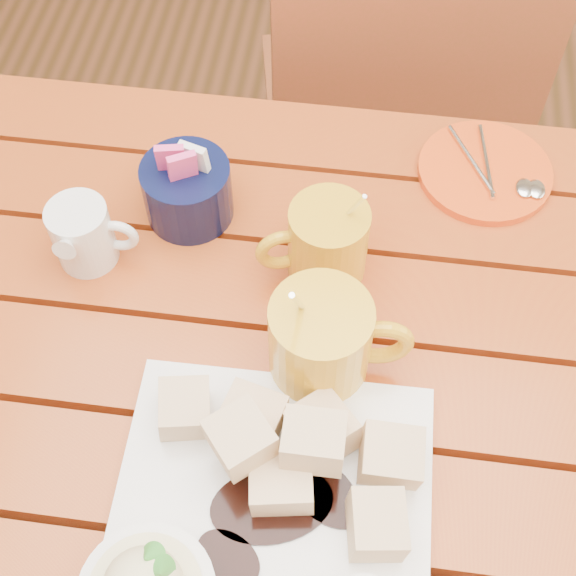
# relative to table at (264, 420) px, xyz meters

# --- Properties ---
(ground) EXTENTS (5.00, 5.00, 0.00)m
(ground) POSITION_rel_table_xyz_m (0.00, -0.00, -0.64)
(ground) COLOR #533517
(ground) RESTS_ON ground
(table) EXTENTS (1.20, 0.79, 0.75)m
(table) POSITION_rel_table_xyz_m (0.00, 0.00, 0.00)
(table) COLOR maroon
(table) RESTS_ON ground
(dessert_plate) EXTENTS (0.29, 0.29, 0.12)m
(dessert_plate) POSITION_rel_table_xyz_m (0.01, -0.17, 0.14)
(dessert_plate) COLOR white
(dessert_plate) RESTS_ON table
(coffee_mug_left) EXTENTS (0.12, 0.09, 0.14)m
(coffee_mug_left) POSITION_rel_table_xyz_m (0.05, 0.14, 0.16)
(coffee_mug_left) COLOR gold
(coffee_mug_left) RESTS_ON table
(coffee_mug_right) EXTENTS (0.14, 0.10, 0.17)m
(coffee_mug_right) POSITION_rel_table_xyz_m (0.06, 0.02, 0.17)
(coffee_mug_right) COLOR gold
(coffee_mug_right) RESTS_ON table
(cream_pitcher) EXTENTS (0.10, 0.08, 0.08)m
(cream_pitcher) POSITION_rel_table_xyz_m (-0.21, 0.12, 0.15)
(cream_pitcher) COLOR white
(cream_pitcher) RESTS_ON table
(sugar_caddy) EXTENTS (0.10, 0.10, 0.11)m
(sugar_caddy) POSITION_rel_table_xyz_m (-0.11, 0.20, 0.15)
(sugar_caddy) COLOR black
(sugar_caddy) RESTS_ON table
(orange_saucer) EXTENTS (0.16, 0.16, 0.02)m
(orange_saucer) POSITION_rel_table_xyz_m (0.23, 0.30, 0.11)
(orange_saucer) COLOR #E84A14
(orange_saucer) RESTS_ON table
(chair_far) EXTENTS (0.49, 0.49, 0.88)m
(chair_far) POSITION_rel_table_xyz_m (0.12, 0.65, -0.15)
(chair_far) COLOR brown
(chair_far) RESTS_ON ground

